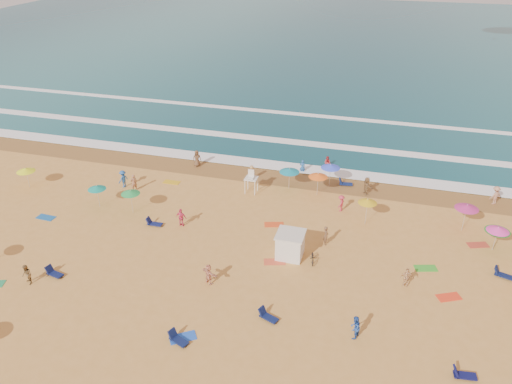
# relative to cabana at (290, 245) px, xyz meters

# --- Properties ---
(ground) EXTENTS (220.00, 220.00, 0.00)m
(ground) POSITION_rel_cabana_xyz_m (-4.12, 0.97, -1.00)
(ground) COLOR gold
(ground) RESTS_ON ground
(ocean) EXTENTS (220.00, 140.00, 0.18)m
(ocean) POSITION_rel_cabana_xyz_m (-4.12, 84.97, -1.00)
(ocean) COLOR #0C4756
(ocean) RESTS_ON ground
(wet_sand) EXTENTS (220.00, 220.00, 0.00)m
(wet_sand) POSITION_rel_cabana_xyz_m (-4.12, 13.47, -0.99)
(wet_sand) COLOR olive
(wet_sand) RESTS_ON ground
(surf_foam) EXTENTS (200.00, 18.70, 0.05)m
(surf_foam) POSITION_rel_cabana_xyz_m (-4.12, 22.29, -0.90)
(surf_foam) COLOR white
(surf_foam) RESTS_ON ground
(cabana) EXTENTS (2.00, 2.00, 2.00)m
(cabana) POSITION_rel_cabana_xyz_m (0.00, 0.00, 0.00)
(cabana) COLOR silver
(cabana) RESTS_ON ground
(cabana_roof) EXTENTS (2.20, 2.20, 0.12)m
(cabana_roof) POSITION_rel_cabana_xyz_m (0.00, 0.00, 1.06)
(cabana_roof) COLOR silver
(cabana_roof) RESTS_ON cabana
(bicycle) EXTENTS (0.81, 1.62, 0.81)m
(bicycle) POSITION_rel_cabana_xyz_m (1.90, -0.30, -0.59)
(bicycle) COLOR black
(bicycle) RESTS_ON ground
(lifeguard_stand) EXTENTS (1.20, 1.20, 2.10)m
(lifeguard_stand) POSITION_rel_cabana_xyz_m (-5.94, 9.47, 0.05)
(lifeguard_stand) COLOR white
(lifeguard_stand) RESTS_ON ground
(beach_umbrellas) EXTENTS (46.92, 30.61, 0.79)m
(beach_umbrellas) POSITION_rel_cabana_xyz_m (-0.38, 3.54, 1.11)
(beach_umbrellas) COLOR #3752FB
(beach_umbrellas) RESTS_ON ground
(loungers) EXTENTS (44.91, 25.43, 0.34)m
(loungers) POSITION_rel_cabana_xyz_m (3.12, -2.72, -0.83)
(loungers) COLOR #0F184B
(loungers) RESTS_ON ground
(towels) EXTENTS (39.99, 23.28, 0.03)m
(towels) POSITION_rel_cabana_xyz_m (-5.17, -1.55, -0.98)
(towels) COLOR #CC4219
(towels) RESTS_ON ground
(beachgoers) EXTENTS (45.48, 26.74, 2.10)m
(beachgoers) POSITION_rel_cabana_xyz_m (-3.57, 5.60, -0.16)
(beachgoers) COLOR #2357A3
(beachgoers) RESTS_ON ground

